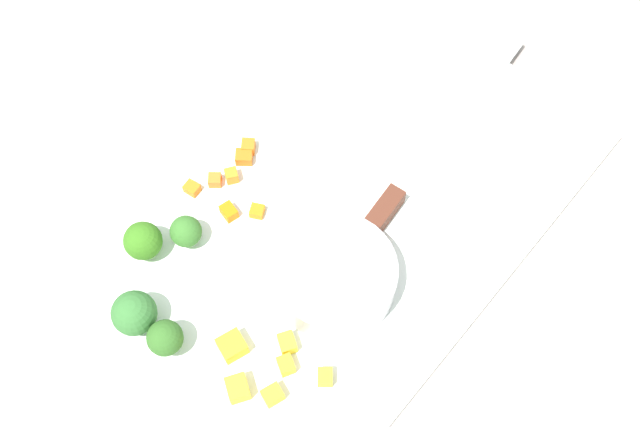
% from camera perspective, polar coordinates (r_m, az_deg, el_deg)
% --- Properties ---
extents(ground_plane, '(4.00, 4.00, 0.00)m').
position_cam_1_polar(ground_plane, '(0.72, 0.00, -0.78)').
color(ground_plane, '#9D908A').
extents(cutting_board, '(0.54, 0.34, 0.01)m').
position_cam_1_polar(cutting_board, '(0.72, 0.00, -0.57)').
color(cutting_board, white).
rests_on(cutting_board, ground_plane).
extents(prep_bowl, '(0.11, 0.11, 0.04)m').
position_cam_1_polar(prep_bowl, '(0.67, 1.15, -4.79)').
color(prep_bowl, '#B7B3BA').
rests_on(prep_bowl, cutting_board).
extents(chef_knife, '(0.30, 0.05, 0.02)m').
position_cam_1_polar(chef_knife, '(0.74, 7.23, 3.32)').
color(chef_knife, silver).
rests_on(chef_knife, cutting_board).
extents(carrot_dice_0, '(0.02, 0.02, 0.01)m').
position_cam_1_polar(carrot_dice_0, '(0.71, -4.77, 0.17)').
color(carrot_dice_0, orange).
rests_on(carrot_dice_0, cutting_board).
extents(carrot_dice_1, '(0.02, 0.02, 0.01)m').
position_cam_1_polar(carrot_dice_1, '(0.75, -5.43, 5.04)').
color(carrot_dice_1, orange).
rests_on(carrot_dice_1, cutting_board).
extents(carrot_dice_2, '(0.01, 0.02, 0.01)m').
position_cam_1_polar(carrot_dice_2, '(0.73, -9.63, 1.88)').
color(carrot_dice_2, orange).
rests_on(carrot_dice_2, cutting_board).
extents(carrot_dice_3, '(0.02, 0.02, 0.01)m').
position_cam_1_polar(carrot_dice_3, '(0.74, -5.72, 4.29)').
color(carrot_dice_3, orange).
rests_on(carrot_dice_3, cutting_board).
extents(carrot_dice_4, '(0.02, 0.02, 0.01)m').
position_cam_1_polar(carrot_dice_4, '(0.73, -7.93, 2.51)').
color(carrot_dice_4, orange).
rests_on(carrot_dice_4, cutting_board).
extents(carrot_dice_5, '(0.02, 0.02, 0.01)m').
position_cam_1_polar(carrot_dice_5, '(0.73, -6.68, 2.85)').
color(carrot_dice_5, orange).
rests_on(carrot_dice_5, cutting_board).
extents(carrot_dice_6, '(0.02, 0.02, 0.01)m').
position_cam_1_polar(carrot_dice_6, '(0.71, -6.88, 0.13)').
color(carrot_dice_6, orange).
rests_on(carrot_dice_6, cutting_board).
extents(pepper_dice_0, '(0.02, 0.02, 0.01)m').
position_cam_1_polar(pepper_dice_0, '(0.65, -3.60, -13.50)').
color(pepper_dice_0, yellow).
rests_on(pepper_dice_0, cutting_board).
extents(pepper_dice_1, '(0.02, 0.02, 0.01)m').
position_cam_1_polar(pepper_dice_1, '(0.66, -2.49, -9.74)').
color(pepper_dice_1, yellow).
rests_on(pepper_dice_1, cutting_board).
extents(pepper_dice_2, '(0.02, 0.02, 0.01)m').
position_cam_1_polar(pepper_dice_2, '(0.66, -2.57, -11.35)').
color(pepper_dice_2, yellow).
rests_on(pepper_dice_2, cutting_board).
extents(pepper_dice_3, '(0.03, 0.03, 0.02)m').
position_cam_1_polar(pepper_dice_3, '(0.66, -6.64, -9.90)').
color(pepper_dice_3, yellow).
rests_on(pepper_dice_3, cutting_board).
extents(pepper_dice_4, '(0.02, 0.02, 0.01)m').
position_cam_1_polar(pepper_dice_4, '(0.65, 0.39, -12.23)').
color(pepper_dice_4, yellow).
rests_on(pepper_dice_4, cutting_board).
extents(pepper_dice_5, '(0.03, 0.03, 0.02)m').
position_cam_1_polar(pepper_dice_5, '(0.65, -6.22, -12.99)').
color(pepper_dice_5, yellow).
rests_on(pepper_dice_5, cutting_board).
extents(broccoli_floret_0, '(0.04, 0.04, 0.04)m').
position_cam_1_polar(broccoli_floret_0, '(0.67, -13.83, -7.32)').
color(broccoli_floret_0, '#81AC5C').
rests_on(broccoli_floret_0, cutting_board).
extents(broccoli_floret_1, '(0.03, 0.03, 0.03)m').
position_cam_1_polar(broccoli_floret_1, '(0.70, -10.08, -1.36)').
color(broccoli_floret_1, '#90BB60').
rests_on(broccoli_floret_1, cutting_board).
extents(broccoli_floret_2, '(0.04, 0.04, 0.04)m').
position_cam_1_polar(broccoli_floret_2, '(0.70, -13.20, -2.04)').
color(broccoli_floret_2, '#92BF6A').
rests_on(broccoli_floret_2, cutting_board).
extents(broccoli_floret_3, '(0.03, 0.03, 0.04)m').
position_cam_1_polar(broccoli_floret_3, '(0.66, -11.60, -9.20)').
color(broccoli_floret_3, '#7FBC64').
rests_on(broccoli_floret_3, cutting_board).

